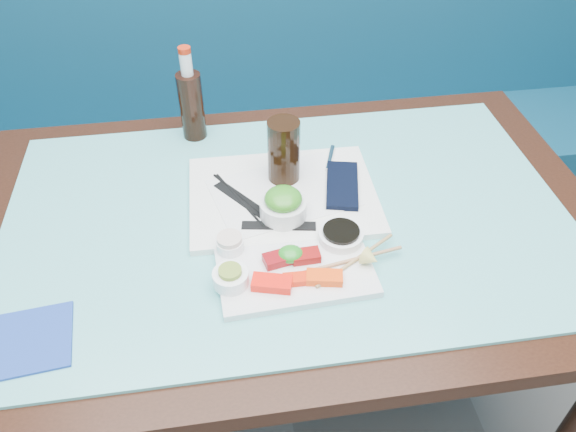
{
  "coord_description": "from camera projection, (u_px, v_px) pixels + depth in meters",
  "views": [
    {
      "loc": [
        -0.13,
        0.56,
        1.58
      ],
      "look_at": [
        -0.01,
        1.4,
        0.8
      ],
      "focal_mm": 35.0,
      "sensor_mm": 36.0,
      "label": 1
    }
  ],
  "objects": [
    {
      "name": "booth_bench",
      "position": [
        255.0,
        142.0,
        2.09
      ],
      "size": [
        3.0,
        0.56,
        1.17
      ],
      "color": "navy",
      "rests_on": "ground"
    },
    {
      "name": "dining_table",
      "position": [
        288.0,
        245.0,
        1.28
      ],
      "size": [
        1.4,
        0.9,
        0.75
      ],
      "color": "black",
      "rests_on": "ground"
    },
    {
      "name": "glass_top",
      "position": [
        288.0,
        217.0,
        1.22
      ],
      "size": [
        1.22,
        0.76,
        0.01
      ],
      "primitive_type": "cube",
      "color": "#5AB4B3",
      "rests_on": "dining_table"
    },
    {
      "name": "sashimi_plate",
      "position": [
        294.0,
        265.0,
        1.1
      ],
      "size": [
        0.31,
        0.23,
        0.02
      ],
      "primitive_type": "cube",
      "rotation": [
        0.0,
        0.0,
        0.05
      ],
      "color": "white",
      "rests_on": "glass_top"
    },
    {
      "name": "salmon_left",
      "position": [
        272.0,
        283.0,
        1.05
      ],
      "size": [
        0.08,
        0.05,
        0.02
      ],
      "primitive_type": "cube",
      "rotation": [
        0.0,
        0.0,
        -0.27
      ],
      "color": "#FF170A",
      "rests_on": "sashimi_plate"
    },
    {
      "name": "salmon_mid",
      "position": [
        298.0,
        279.0,
        1.06
      ],
      "size": [
        0.06,
        0.03,
        0.01
      ],
      "primitive_type": "cube",
      "rotation": [
        0.0,
        0.0,
        -0.03
      ],
      "color": "red",
      "rests_on": "sashimi_plate"
    },
    {
      "name": "salmon_right",
      "position": [
        324.0,
        278.0,
        1.06
      ],
      "size": [
        0.07,
        0.05,
        0.02
      ],
      "primitive_type": "cube",
      "rotation": [
        0.0,
        0.0,
        -0.19
      ],
      "color": "#FF440A",
      "rests_on": "sashimi_plate"
    },
    {
      "name": "tuna_left",
      "position": [
        278.0,
        259.0,
        1.09
      ],
      "size": [
        0.06,
        0.05,
        0.02
      ],
      "primitive_type": "cube",
      "rotation": [
        0.0,
        0.0,
        0.21
      ],
      "color": "maroon",
      "rests_on": "sashimi_plate"
    },
    {
      "name": "tuna_right",
      "position": [
        306.0,
        256.0,
        1.1
      ],
      "size": [
        0.06,
        0.04,
        0.02
      ],
      "primitive_type": "cube",
      "rotation": [
        0.0,
        0.0,
        0.04
      ],
      "color": "maroon",
      "rests_on": "sashimi_plate"
    },
    {
      "name": "seaweed_garnish",
      "position": [
        290.0,
        254.0,
        1.09
      ],
      "size": [
        0.06,
        0.06,
        0.03
      ],
      "primitive_type": "ellipsoid",
      "rotation": [
        0.0,
        0.0,
        0.31
      ],
      "color": "#1F841E",
      "rests_on": "sashimi_plate"
    },
    {
      "name": "ramekin_wasabi",
      "position": [
        231.0,
        278.0,
        1.05
      ],
      "size": [
        0.09,
        0.09,
        0.03
      ],
      "primitive_type": "cylinder",
      "rotation": [
        0.0,
        0.0,
        -0.31
      ],
      "color": "white",
      "rests_on": "sashimi_plate"
    },
    {
      "name": "wasabi_fill",
      "position": [
        230.0,
        271.0,
        1.04
      ],
      "size": [
        0.06,
        0.06,
        0.01
      ],
      "primitive_type": "cylinder",
      "rotation": [
        0.0,
        0.0,
        -0.4
      ],
      "color": "olive",
      "rests_on": "ramekin_wasabi"
    },
    {
      "name": "ramekin_ginger",
      "position": [
        230.0,
        245.0,
        1.12
      ],
      "size": [
        0.07,
        0.07,
        0.02
      ],
      "primitive_type": "cylinder",
      "rotation": [
        0.0,
        0.0,
        0.39
      ],
      "color": "white",
      "rests_on": "sashimi_plate"
    },
    {
      "name": "ginger_fill",
      "position": [
        229.0,
        239.0,
        1.1
      ],
      "size": [
        0.07,
        0.07,
        0.01
      ],
      "primitive_type": "cylinder",
      "rotation": [
        0.0,
        0.0,
        -0.42
      ],
      "color": "beige",
      "rests_on": "ramekin_ginger"
    },
    {
      "name": "soy_dish",
      "position": [
        341.0,
        236.0,
        1.14
      ],
      "size": [
        0.12,
        0.12,
        0.02
      ],
      "primitive_type": "cylinder",
      "rotation": [
        0.0,
        0.0,
        -0.32
      ],
      "color": "white",
      "rests_on": "sashimi_plate"
    },
    {
      "name": "soy_fill",
      "position": [
        341.0,
        231.0,
        1.13
      ],
      "size": [
        0.09,
        0.09,
        0.01
      ],
      "primitive_type": "cylinder",
      "rotation": [
        0.0,
        0.0,
        0.14
      ],
      "color": "black",
      "rests_on": "soy_dish"
    },
    {
      "name": "lemon_wedge",
      "position": [
        371.0,
        259.0,
        1.08
      ],
      "size": [
        0.05,
        0.05,
        0.04
      ],
      "primitive_type": "cone",
      "rotation": [
        1.57,
        0.0,
        0.78
      ],
      "color": "#DFD069",
      "rests_on": "sashimi_plate"
    },
    {
      "name": "chopstick_sleeve",
      "position": [
        279.0,
        226.0,
        1.17
      ],
      "size": [
        0.16,
        0.05,
        0.0
      ],
      "primitive_type": "cube",
      "rotation": [
        0.0,
        0.0,
        -0.17
      ],
      "color": "black",
      "rests_on": "sashimi_plate"
    },
    {
      "name": "wooden_chopstick_a",
      "position": [
        350.0,
        260.0,
        1.1
      ],
      "size": [
        0.22,
        0.05,
        0.01
      ],
      "primitive_type": "cylinder",
      "rotation": [
        1.57,
        0.0,
        -1.39
      ],
      "color": "#A4734D",
      "rests_on": "sashimi_plate"
    },
    {
      "name": "wooden_chopstick_b",
      "position": [
        355.0,
        260.0,
        1.1
      ],
      "size": [
        0.18,
        0.12,
        0.01
      ],
      "primitive_type": "cylinder",
      "rotation": [
        1.57,
        0.0,
        -1.0
      ],
      "color": "#A27F4C",
      "rests_on": "sashimi_plate"
    },
    {
      "name": "serving_tray",
      "position": [
        283.0,
        196.0,
        1.26
      ],
      "size": [
        0.42,
        0.32,
        0.02
      ],
      "primitive_type": "cube",
      "rotation": [
        0.0,
        0.0,
        -0.02
      ],
      "color": "white",
      "rests_on": "glass_top"
    },
    {
      "name": "paper_placemat",
      "position": [
        283.0,
        193.0,
        1.25
      ],
      "size": [
        0.34,
        0.28,
        0.0
      ],
      "primitive_type": "cube",
      "rotation": [
        0.0,
        0.0,
        0.24
      ],
      "color": "silver",
      "rests_on": "serving_tray"
    },
    {
      "name": "seaweed_bowl",
      "position": [
        283.0,
        209.0,
        1.18
      ],
      "size": [
        0.12,
        0.12,
        0.04
      ],
      "primitive_type": "cylinder",
      "rotation": [
        0.0,
        0.0,
        -0.19
      ],
      "color": "silver",
      "rests_on": "serving_tray"
    },
    {
      "name": "seaweed_salad",
      "position": [
        283.0,
        199.0,
        1.16
      ],
      "size": [
        0.09,
        0.09,
        0.04
      ],
      "primitive_type": "ellipsoid",
      "rotation": [
        0.0,
        0.0,
        0.09
      ],
      "color": "#30801D",
      "rests_on": "seaweed_bowl"
    },
    {
      "name": "cola_glass",
      "position": [
        284.0,
        151.0,
        1.24
      ],
      "size": [
        0.07,
        0.07,
        0.15
      ],
      "primitive_type": "cylinder",
      "rotation": [
        0.0,
        0.0,
        -0.02
      ],
      "color": "black",
      "rests_on": "serving_tray"
    },
    {
      "name": "navy_pouch",
      "position": [
        342.0,
        185.0,
        1.26
      ],
      "size": [
        0.1,
        0.17,
        0.01
      ],
      "primitive_type": "cube",
      "rotation": [
        0.0,
        0.0,
        -0.22
      ],
      "color": "black",
      "rests_on": "serving_tray"
    },
    {
      "name": "fork",
      "position": [
        330.0,
        158.0,
        1.34
      ],
      "size": [
        0.04,
        0.09,
        0.01
      ],
      "primitive_type": "cylinder",
      "rotation": [
        1.57,
        0.0,
        -0.34
      ],
      "color": "silver",
      "rests_on": "serving_tray"
    },
    {
      "name": "black_chopstick_a",
      "position": [
        239.0,
        199.0,
        1.23
      ],
      "size": [
        0.09,
        0.19,
        0.01
      ],
      "primitive_type": "cylinder",
      "rotation": [
        1.57,
        0.0,
        0.42
      ],
      "color": "black",
      "rests_on": "serving_tray"
    },
    {
      "name": "black_chopstick_b",
      "position": [
        243.0,
        199.0,
        1.23
      ],
      "size": [
        0.12,
        0.19,
        0.01
      ],
      "primitive_type": "cylinder",
      "rotation": [
        1.57,
        0.0,
        0.55
      ],
      "color": "black",
      "rests_on": "serving_tray"
    },
    {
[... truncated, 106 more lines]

